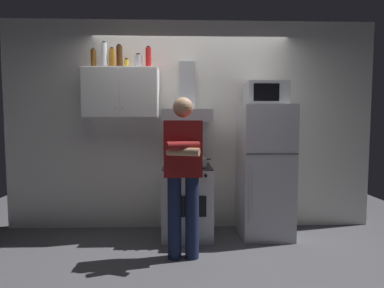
# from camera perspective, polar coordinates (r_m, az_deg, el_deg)

# --- Properties ---
(ground_plane) EXTENTS (7.00, 7.00, 0.00)m
(ground_plane) POSITION_cam_1_polar(r_m,az_deg,el_deg) (3.54, 0.00, -18.93)
(ground_plane) COLOR #4C4C51
(back_wall_tiled) EXTENTS (4.80, 0.10, 2.70)m
(back_wall_tiled) POSITION_cam_1_polar(r_m,az_deg,el_deg) (3.86, -0.28, 3.59)
(back_wall_tiled) COLOR silver
(back_wall_tiled) RESTS_ON ground_plane
(upper_cabinet) EXTENTS (0.90, 0.37, 0.60)m
(upper_cabinet) POSITION_cam_1_polar(r_m,az_deg,el_deg) (3.73, -13.56, 9.62)
(upper_cabinet) COLOR white
(stove_oven) EXTENTS (0.60, 0.62, 0.87)m
(stove_oven) POSITION_cam_1_polar(r_m,az_deg,el_deg) (3.63, -0.93, -11.09)
(stove_oven) COLOR silver
(stove_oven) RESTS_ON ground_plane
(range_hood) EXTENTS (0.60, 0.44, 0.75)m
(range_hood) POSITION_cam_1_polar(r_m,az_deg,el_deg) (3.64, -0.98, 7.46)
(range_hood) COLOR #B7BABF
(refrigerator) EXTENTS (0.60, 0.62, 1.60)m
(refrigerator) POSITION_cam_1_polar(r_m,az_deg,el_deg) (3.69, 14.04, -5.13)
(refrigerator) COLOR silver
(refrigerator) RESTS_ON ground_plane
(microwave) EXTENTS (0.48, 0.37, 0.28)m
(microwave) POSITION_cam_1_polar(r_m,az_deg,el_deg) (3.68, 14.21, 9.53)
(microwave) COLOR #B7BABF
(microwave) RESTS_ON refrigerator
(person_standing) EXTENTS (0.38, 0.33, 1.64)m
(person_standing) POSITION_cam_1_polar(r_m,az_deg,el_deg) (2.94, -1.74, -5.34)
(person_standing) COLOR #192342
(person_standing) RESTS_ON ground_plane
(cooking_pot) EXTENTS (0.29, 0.19, 0.10)m
(cooking_pot) POSITION_cam_1_polar(r_m,az_deg,el_deg) (3.42, 1.28, -3.59)
(cooking_pot) COLOR #B7BABF
(cooking_pot) RESTS_ON stove_oven
(bottle_vodka_clear) EXTENTS (0.07, 0.07, 0.33)m
(bottle_vodka_clear) POSITION_cam_1_polar(r_m,az_deg,el_deg) (3.86, -16.84, 16.25)
(bottle_vodka_clear) COLOR silver
(bottle_vodka_clear) RESTS_ON upper_cabinet
(bottle_rum_dark) EXTENTS (0.07, 0.07, 0.29)m
(bottle_rum_dark) POSITION_cam_1_polar(r_m,az_deg,el_deg) (3.79, -14.06, 16.22)
(bottle_rum_dark) COLOR #47230F
(bottle_rum_dark) RESTS_ON upper_cabinet
(bottle_beer_brown) EXTENTS (0.06, 0.06, 0.24)m
(bottle_beer_brown) POSITION_cam_1_polar(r_m,az_deg,el_deg) (3.87, -18.76, 15.52)
(bottle_beer_brown) COLOR brown
(bottle_beer_brown) RESTS_ON upper_cabinet
(bottle_canister_steel) EXTENTS (0.10, 0.10, 0.18)m
(bottle_canister_steel) POSITION_cam_1_polar(r_m,az_deg,el_deg) (3.75, -10.47, 15.58)
(bottle_canister_steel) COLOR #B2B5BA
(bottle_canister_steel) RESTS_ON upper_cabinet
(bottle_spice_jar) EXTENTS (0.06, 0.06, 0.13)m
(bottle_spice_jar) POSITION_cam_1_polar(r_m,az_deg,el_deg) (3.77, -12.73, 15.05)
(bottle_spice_jar) COLOR gold
(bottle_spice_jar) RESTS_ON upper_cabinet
(bottle_soda_red) EXTENTS (0.07, 0.07, 0.28)m
(bottle_soda_red) POSITION_cam_1_polar(r_m,az_deg,el_deg) (3.76, -8.54, 16.32)
(bottle_soda_red) COLOR red
(bottle_soda_red) RESTS_ON upper_cabinet
(bottle_liquor_amber) EXTENTS (0.07, 0.07, 0.26)m
(bottle_liquor_amber) POSITION_cam_1_polar(r_m,az_deg,el_deg) (3.86, -15.41, 15.78)
(bottle_liquor_amber) COLOR #B7721E
(bottle_liquor_amber) RESTS_ON upper_cabinet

